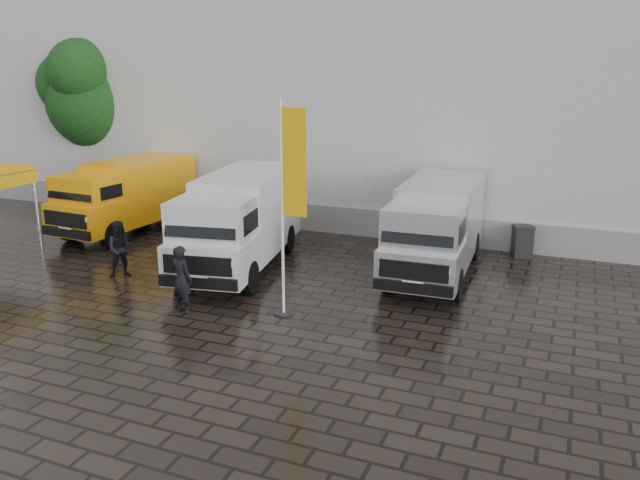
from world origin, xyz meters
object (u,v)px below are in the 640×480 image
(van_yellow, at_px, (126,198))
(van_white, at_px, (239,223))
(person_front, at_px, (182,279))
(wheelie_bin, at_px, (522,241))
(person_tent, at_px, (121,249))
(flagpole, at_px, (289,198))
(van_silver, at_px, (436,230))

(van_yellow, height_order, van_white, van_white)
(van_yellow, bearing_deg, person_front, -38.87)
(wheelie_bin, bearing_deg, person_tent, -168.00)
(wheelie_bin, xyz_separation_m, person_tent, (-10.51, -6.52, 0.32))
(flagpole, height_order, person_front, flagpole)
(wheelie_bin, bearing_deg, van_silver, -147.63)
(wheelie_bin, xyz_separation_m, person_front, (-7.30, -8.17, 0.35))
(wheelie_bin, distance_m, person_front, 10.96)
(van_silver, relative_size, person_tent, 3.70)
(van_white, height_order, van_silver, van_white)
(person_tent, bearing_deg, van_white, -5.67)
(van_silver, xyz_separation_m, wheelie_bin, (2.21, 2.84, -0.82))
(van_silver, bearing_deg, van_white, -165.47)
(flagpole, relative_size, person_front, 3.04)
(person_front, relative_size, person_tent, 1.04)
(wheelie_bin, bearing_deg, flagpole, -142.87)
(van_white, distance_m, person_tent, 3.47)
(van_yellow, xyz_separation_m, van_white, (5.93, -2.12, 0.10))
(flagpole, relative_size, person_tent, 3.15)
(person_front, bearing_deg, van_yellow, -29.27)
(wheelie_bin, bearing_deg, van_white, -169.50)
(van_silver, relative_size, person_front, 3.57)
(wheelie_bin, bearing_deg, van_yellow, 170.17)
(van_yellow, relative_size, flagpole, 1.07)
(van_white, bearing_deg, van_silver, 6.42)
(flagpole, bearing_deg, van_yellow, 151.07)
(van_silver, bearing_deg, person_tent, -158.48)
(van_silver, relative_size, wheelie_bin, 6.06)
(van_yellow, bearing_deg, person_tent, -49.21)
(flagpole, height_order, wheelie_bin, flagpole)
(flagpole, bearing_deg, person_front, -161.56)
(wheelie_bin, relative_size, person_front, 0.59)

